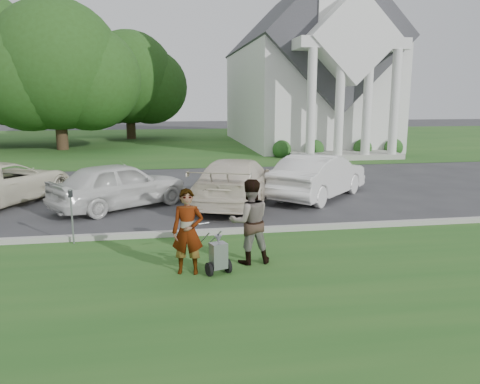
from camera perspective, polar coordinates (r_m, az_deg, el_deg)
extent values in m
plane|color=#333335|center=(11.41, -2.28, -6.00)|extent=(120.00, 120.00, 0.00)
cube|color=#21531C|center=(8.62, 0.23, -11.86)|extent=(80.00, 7.00, 0.01)
cube|color=#21531C|center=(37.98, -7.31, 6.16)|extent=(80.00, 30.00, 0.01)
cube|color=#9E9E93|center=(11.91, -2.60, -4.87)|extent=(80.00, 0.18, 0.15)
cube|color=white|center=(36.30, 7.37, 11.45)|extent=(9.00, 16.00, 7.00)
cube|color=#38383D|center=(36.48, 7.51, 16.95)|extent=(9.19, 17.00, 9.19)
cube|color=#9E9E93|center=(27.80, 12.60, 4.39)|extent=(6.20, 2.60, 0.30)
cylinder|color=white|center=(25.85, 8.68, 10.36)|extent=(0.50, 0.50, 6.00)
cylinder|color=white|center=(26.39, 12.04, 10.26)|extent=(0.50, 0.50, 6.00)
cylinder|color=white|center=(27.00, 15.26, 10.14)|extent=(0.50, 0.50, 6.00)
cylinder|color=white|center=(27.70, 18.32, 9.99)|extent=(0.50, 0.50, 6.00)
cube|color=white|center=(27.57, 13.33, 17.12)|extent=(6.20, 2.00, 0.60)
cube|color=white|center=(27.61, 13.36, 17.74)|extent=(5.09, 2.20, 5.09)
sphere|color=#1E4C19|center=(27.53, 5.12, 5.18)|extent=(1.10, 1.10, 1.10)
sphere|color=#1E4C19|center=(28.09, 9.09, 5.21)|extent=(1.10, 1.10, 1.10)
sphere|color=#1E4C19|center=(29.17, 14.72, 5.20)|extent=(1.10, 1.10, 1.10)
sphere|color=#1E4C19|center=(30.04, 18.22, 5.17)|extent=(1.10, 1.10, 1.10)
cylinder|color=#332316|center=(33.53, -20.96, 7.56)|extent=(0.76, 0.76, 3.20)
sphere|color=#234716|center=(33.55, -21.45, 14.23)|extent=(8.40, 8.40, 8.40)
sphere|color=#234716|center=(33.48, -17.99, 13.02)|extent=(6.89, 6.89, 6.89)
sphere|color=#234716|center=(33.60, -24.35, 12.92)|extent=(7.22, 7.22, 7.22)
sphere|color=#234716|center=(37.68, -26.36, 12.99)|extent=(7.54, 7.54, 7.54)
cylinder|color=#332316|center=(40.94, -13.18, 8.43)|extent=(0.76, 0.76, 3.00)
sphere|color=#234716|center=(40.93, -13.42, 13.45)|extent=(7.60, 7.60, 7.60)
sphere|color=#234716|center=(41.13, -10.90, 12.48)|extent=(6.23, 6.23, 6.23)
sphere|color=#234716|center=(40.74, -15.59, 12.55)|extent=(6.54, 6.54, 6.54)
cylinder|color=black|center=(9.22, -3.78, -9.41)|extent=(0.15, 0.28, 0.28)
cylinder|color=black|center=(9.38, -1.49, -9.02)|extent=(0.15, 0.28, 0.28)
cylinder|color=#2D2D33|center=(9.29, -2.63, -9.22)|extent=(0.45, 0.18, 0.03)
cube|color=gray|center=(9.21, -2.64, -7.74)|extent=(0.37, 0.33, 0.51)
cone|color=gray|center=(9.10, -2.66, -5.75)|extent=(0.20, 0.20, 0.15)
cylinder|color=#2D2D33|center=(9.08, -2.66, -5.30)|extent=(0.04, 0.04, 0.06)
cylinder|color=gray|center=(9.47, -4.51, -5.77)|extent=(0.24, 0.65, 0.49)
cylinder|color=gray|center=(9.57, -3.09, -5.57)|extent=(0.24, 0.65, 0.49)
cylinder|color=gray|center=(9.75, -4.61, -3.85)|extent=(0.29, 0.12, 0.03)
imported|color=#999999|center=(9.17, -6.39, -4.92)|extent=(0.68, 0.51, 1.69)
imported|color=#999999|center=(9.68, 1.19, -3.69)|extent=(0.91, 0.74, 1.78)
cylinder|color=gray|center=(11.68, -19.76, -3.33)|extent=(0.04, 0.04, 1.15)
cube|color=#2D2D33|center=(11.54, -19.98, -0.20)|extent=(0.10, 0.07, 0.17)
cylinder|color=gray|center=(11.53, -20.01, 0.22)|extent=(0.09, 0.09, 0.03)
imported|color=#EAE4C6|center=(17.24, -26.86, 1.06)|extent=(4.28, 5.41, 1.37)
imported|color=silver|center=(15.09, -14.47, 0.83)|extent=(4.55, 3.88, 1.47)
imported|color=#F1E5CD|center=(15.15, -0.49, 1.29)|extent=(3.75, 5.59, 1.50)
imported|color=silver|center=(16.38, 9.64, 1.95)|extent=(4.38, 4.46, 1.53)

